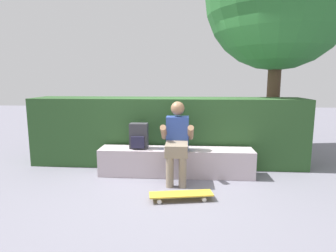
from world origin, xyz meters
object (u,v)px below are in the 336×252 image
(backpack_on_bench, at_px, (139,136))
(skateboard_near_person, at_px, (181,194))
(bench_main, at_px, (176,162))
(person_skater, at_px, (177,139))

(backpack_on_bench, bearing_deg, skateboard_near_person, -53.82)
(bench_main, height_order, skateboard_near_person, bench_main)
(skateboard_near_person, distance_m, backpack_on_bench, 1.29)
(bench_main, relative_size, backpack_on_bench, 6.05)
(bench_main, xyz_separation_m, backpack_on_bench, (-0.59, -0.01, 0.41))
(person_skater, bearing_deg, bench_main, 97.11)
(bench_main, distance_m, person_skater, 0.47)
(person_skater, bearing_deg, skateboard_near_person, -83.87)
(bench_main, height_order, backpack_on_bench, backpack_on_bench)
(bench_main, bearing_deg, backpack_on_bench, -179.08)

